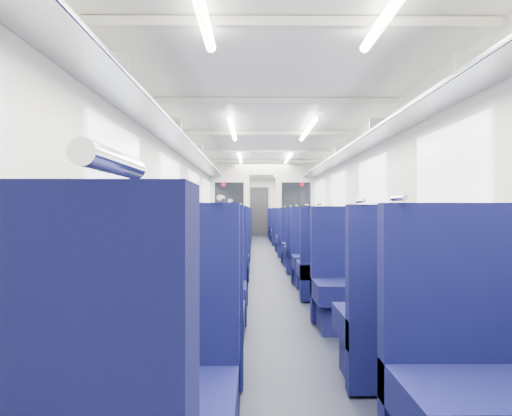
{
  "coord_description": "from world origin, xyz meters",
  "views": [
    {
      "loc": [
        -0.25,
        -8.74,
        1.11
      ],
      "look_at": [
        -0.17,
        3.17,
        1.13
      ],
      "focal_mm": 29.92,
      "sensor_mm": 36.0,
      "label": 1
    }
  ],
  "objects_px": {
    "end_door": "(259,211)",
    "seat_23": "(286,232)",
    "seat_8": "(203,273)",
    "seat_2": "(107,398)",
    "seat_14": "(224,246)",
    "seat_9": "(342,270)",
    "seat_12": "(219,253)",
    "seat_19": "(296,239)",
    "seat_11": "(328,261)",
    "seat_4": "(163,326)",
    "seat_5": "(425,328)",
    "seat_16": "(228,242)",
    "seat_15": "(308,247)",
    "seat_18": "(230,238)",
    "seat_21": "(289,234)",
    "seat_17": "(300,242)",
    "seat_25": "(283,230)",
    "seat_22": "(236,232)",
    "seat_13": "(316,252)",
    "seat_6": "(188,292)",
    "seat_20": "(234,234)",
    "seat_26": "(238,228)",
    "seat_10": "(213,260)",
    "seat_27": "(281,228)",
    "seat_7": "(369,289)",
    "seat_24": "(237,230)"
  },
  "relations": [
    {
      "from": "end_door",
      "to": "seat_23",
      "type": "distance_m",
      "value": 3.86
    },
    {
      "from": "seat_8",
      "to": "seat_23",
      "type": "distance_m",
      "value": 9.13
    },
    {
      "from": "seat_2",
      "to": "seat_14",
      "type": "xyz_separation_m",
      "value": [
        0.0,
        6.8,
        0.0
      ]
    },
    {
      "from": "seat_9",
      "to": "seat_23",
      "type": "relative_size",
      "value": 1.0
    },
    {
      "from": "seat_12",
      "to": "seat_19",
      "type": "distance_m",
      "value": 3.8
    },
    {
      "from": "seat_19",
      "to": "seat_11",
      "type": "bearing_deg",
      "value": -90.0
    },
    {
      "from": "seat_4",
      "to": "end_door",
      "type": "bearing_deg",
      "value": 86.82
    },
    {
      "from": "seat_5",
      "to": "seat_16",
      "type": "xyz_separation_m",
      "value": [
        -1.66,
        7.03,
        0.0
      ]
    },
    {
      "from": "seat_15",
      "to": "seat_18",
      "type": "xyz_separation_m",
      "value": [
        -1.66,
        2.41,
        0.0
      ]
    },
    {
      "from": "seat_21",
      "to": "seat_23",
      "type": "relative_size",
      "value": 1.0
    },
    {
      "from": "seat_21",
      "to": "seat_17",
      "type": "bearing_deg",
      "value": -90.0
    },
    {
      "from": "seat_19",
      "to": "seat_25",
      "type": "xyz_separation_m",
      "value": [
        0.0,
        4.54,
        0.0
      ]
    },
    {
      "from": "seat_22",
      "to": "seat_21",
      "type": "bearing_deg",
      "value": -36.45
    },
    {
      "from": "seat_2",
      "to": "seat_13",
      "type": "xyz_separation_m",
      "value": [
        1.66,
        5.64,
        0.0
      ]
    },
    {
      "from": "seat_6",
      "to": "seat_20",
      "type": "relative_size",
      "value": 1.0
    },
    {
      "from": "seat_26",
      "to": "seat_5",
      "type": "bearing_deg",
      "value": -83.04
    },
    {
      "from": "seat_15",
      "to": "seat_20",
      "type": "bearing_deg",
      "value": 110.18
    },
    {
      "from": "seat_5",
      "to": "seat_16",
      "type": "distance_m",
      "value": 7.23
    },
    {
      "from": "end_door",
      "to": "seat_2",
      "type": "distance_m",
      "value": 16.02
    },
    {
      "from": "seat_6",
      "to": "seat_14",
      "type": "xyz_separation_m",
      "value": [
        0.0,
        4.67,
        0.0
      ]
    },
    {
      "from": "seat_2",
      "to": "seat_10",
      "type": "relative_size",
      "value": 1.0
    },
    {
      "from": "seat_27",
      "to": "seat_15",
      "type": "bearing_deg",
      "value": -90.0
    },
    {
      "from": "seat_16",
      "to": "seat_18",
      "type": "height_order",
      "value": "same"
    },
    {
      "from": "seat_7",
      "to": "seat_19",
      "type": "distance_m",
      "value": 6.75
    },
    {
      "from": "seat_23",
      "to": "end_door",
      "type": "bearing_deg",
      "value": 102.58
    },
    {
      "from": "seat_18",
      "to": "seat_26",
      "type": "xyz_separation_m",
      "value": [
        0.0,
        5.46,
        0.0
      ]
    },
    {
      "from": "seat_13",
      "to": "seat_15",
      "type": "relative_size",
      "value": 1.0
    },
    {
      "from": "seat_21",
      "to": "seat_22",
      "type": "height_order",
      "value": "same"
    },
    {
      "from": "seat_19",
      "to": "seat_27",
      "type": "xyz_separation_m",
      "value": [
        0.0,
        5.54,
        0.0
      ]
    },
    {
      "from": "seat_4",
      "to": "seat_10",
      "type": "distance_m",
      "value": 3.46
    },
    {
      "from": "seat_6",
      "to": "seat_15",
      "type": "height_order",
      "value": "same"
    },
    {
      "from": "seat_23",
      "to": "seat_27",
      "type": "distance_m",
      "value": 2.29
    },
    {
      "from": "seat_2",
      "to": "seat_10",
      "type": "xyz_separation_m",
      "value": [
        0.0,
        4.51,
        0.0
      ]
    },
    {
      "from": "seat_19",
      "to": "seat_24",
      "type": "distance_m",
      "value": 4.64
    },
    {
      "from": "seat_22",
      "to": "seat_26",
      "type": "relative_size",
      "value": 1.0
    },
    {
      "from": "seat_5",
      "to": "seat_23",
      "type": "xyz_separation_m",
      "value": [
        0.0,
        11.3,
        0.0
      ]
    },
    {
      "from": "seat_9",
      "to": "seat_22",
      "type": "relative_size",
      "value": 1.0
    },
    {
      "from": "seat_18",
      "to": "seat_22",
      "type": "height_order",
      "value": "same"
    },
    {
      "from": "seat_15",
      "to": "seat_23",
      "type": "height_order",
      "value": "same"
    },
    {
      "from": "seat_2",
      "to": "seat_16",
      "type": "bearing_deg",
      "value": 90.0
    },
    {
      "from": "seat_12",
      "to": "seat_23",
      "type": "relative_size",
      "value": 1.0
    },
    {
      "from": "seat_4",
      "to": "seat_16",
      "type": "relative_size",
      "value": 1.0
    },
    {
      "from": "seat_8",
      "to": "seat_26",
      "type": "distance_m",
      "value": 11.28
    },
    {
      "from": "end_door",
      "to": "seat_23",
      "type": "xyz_separation_m",
      "value": [
        0.83,
        -3.72,
        -0.64
      ]
    },
    {
      "from": "seat_5",
      "to": "seat_6",
      "type": "height_order",
      "value": "same"
    },
    {
      "from": "seat_24",
      "to": "seat_17",
      "type": "bearing_deg",
      "value": -72.6
    },
    {
      "from": "seat_4",
      "to": "seat_24",
      "type": "relative_size",
      "value": 1.0
    },
    {
      "from": "seat_6",
      "to": "seat_15",
      "type": "relative_size",
      "value": 1.0
    },
    {
      "from": "seat_5",
      "to": "end_door",
      "type": "bearing_deg",
      "value": 93.16
    },
    {
      "from": "seat_22",
      "to": "seat_12",
      "type": "bearing_deg",
      "value": -90.0
    }
  ]
}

